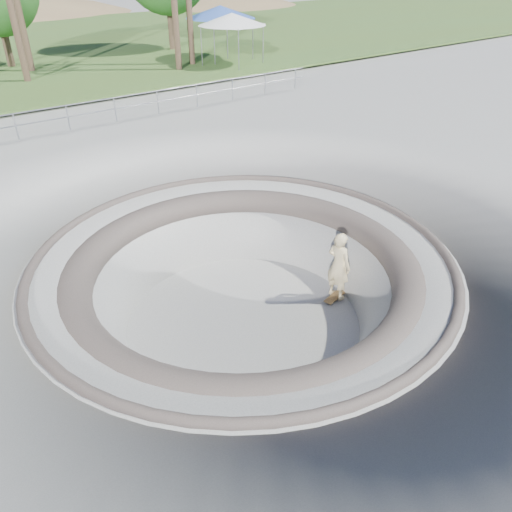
% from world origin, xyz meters
% --- Properties ---
extents(ground, '(180.00, 180.00, 0.00)m').
position_xyz_m(ground, '(0.00, 0.00, 0.00)').
color(ground, '#A9A8A3').
rests_on(ground, ground).
extents(skate_bowl, '(14.00, 14.00, 4.10)m').
position_xyz_m(skate_bowl, '(0.00, 0.00, -1.83)').
color(skate_bowl, '#A9A8A3').
rests_on(skate_bowl, ground).
extents(safety_railing, '(25.00, 0.06, 1.03)m').
position_xyz_m(safety_railing, '(0.00, 12.00, 0.69)').
color(safety_railing, gray).
rests_on(safety_railing, ground).
extents(skateboard, '(0.89, 0.43, 0.09)m').
position_xyz_m(skateboard, '(2.60, -0.78, -1.83)').
color(skateboard, olive).
rests_on(skateboard, ground).
extents(skater, '(0.55, 0.77, 1.98)m').
position_xyz_m(skater, '(2.60, -0.78, -0.82)').
color(skater, beige).
rests_on(skater, skateboard).
extents(canopy_white, '(5.45, 5.45, 2.95)m').
position_xyz_m(canopy_white, '(12.86, 18.99, 2.86)').
color(canopy_white, gray).
rests_on(canopy_white, ground).
extents(canopy_blue, '(6.29, 6.29, 3.18)m').
position_xyz_m(canopy_blue, '(13.44, 21.15, 3.06)').
color(canopy_blue, gray).
rests_on(canopy_blue, ground).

